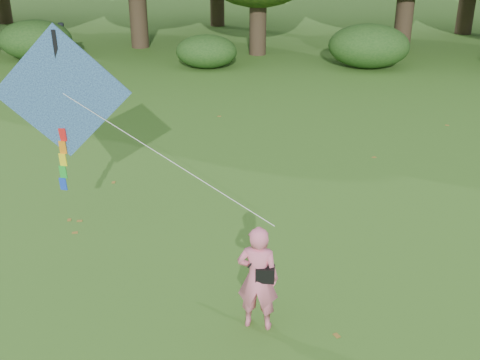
# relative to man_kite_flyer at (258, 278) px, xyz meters

# --- Properties ---
(ground) EXTENTS (100.00, 100.00, 0.00)m
(ground) POSITION_rel_man_kite_flyer_xyz_m (0.35, 0.52, -0.93)
(ground) COLOR #265114
(ground) RESTS_ON ground
(man_kite_flyer) EXTENTS (0.71, 0.50, 1.86)m
(man_kite_flyer) POSITION_rel_man_kite_flyer_xyz_m (0.00, 0.00, 0.00)
(man_kite_flyer) COLOR pink
(man_kite_flyer) RESTS_ON ground
(bystander_left) EXTENTS (0.99, 0.95, 1.61)m
(bystander_left) POSITION_rel_man_kite_flyer_xyz_m (-10.56, 18.90, -0.12)
(bystander_left) COLOR #282D35
(bystander_left) RESTS_ON ground
(crossbody_bag) EXTENTS (0.43, 0.20, 0.72)m
(crossbody_bag) POSITION_rel_man_kite_flyer_xyz_m (0.12, -0.03, 0.12)
(crossbody_bag) COLOR black
(crossbody_bag) RESTS_ON ground
(flying_kite) EXTENTS (5.36, 2.43, 3.28)m
(flying_kite) POSITION_rel_man_kite_flyer_xyz_m (-3.82, 2.20, 2.28)
(flying_kite) COLOR #2968B2
(flying_kite) RESTS_ON ground
(shrub_band) EXTENTS (39.15, 3.22, 1.88)m
(shrub_band) POSITION_rel_man_kite_flyer_xyz_m (-0.37, 18.13, -0.07)
(shrub_band) COLOR #264919
(shrub_band) RESTS_ON ground
(fallen_leaves) EXTENTS (10.64, 11.18, 0.01)m
(fallen_leaves) POSITION_rel_man_kite_flyer_xyz_m (0.20, 5.65, -0.92)
(fallen_leaves) COLOR brown
(fallen_leaves) RESTS_ON ground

